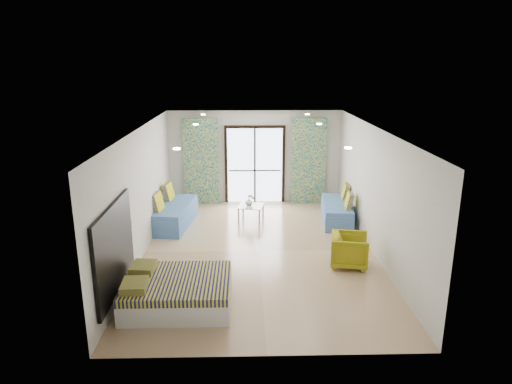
{
  "coord_description": "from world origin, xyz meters",
  "views": [
    {
      "loc": [
        -0.3,
        -9.33,
        4.02
      ],
      "look_at": [
        -0.04,
        0.73,
        1.15
      ],
      "focal_mm": 32.0,
      "sensor_mm": 36.0,
      "label": 1
    }
  ],
  "objects_px": {
    "bed": "(177,291)",
    "daybed_left": "(174,214)",
    "coffee_table": "(251,207)",
    "armchair": "(350,249)",
    "daybed_right": "(337,211)"
  },
  "relations": [
    {
      "from": "bed",
      "to": "daybed_left",
      "type": "relative_size",
      "value": 0.87
    },
    {
      "from": "daybed_left",
      "to": "armchair",
      "type": "xyz_separation_m",
      "value": [
        3.94,
        -2.52,
        0.07
      ]
    },
    {
      "from": "daybed_right",
      "to": "armchair",
      "type": "height_order",
      "value": "daybed_right"
    },
    {
      "from": "bed",
      "to": "armchair",
      "type": "xyz_separation_m",
      "value": [
        3.3,
        1.5,
        0.11
      ]
    },
    {
      "from": "coffee_table",
      "to": "daybed_left",
      "type": "bearing_deg",
      "value": -171.6
    },
    {
      "from": "daybed_left",
      "to": "daybed_right",
      "type": "relative_size",
      "value": 1.09
    },
    {
      "from": "bed",
      "to": "daybed_left",
      "type": "xyz_separation_m",
      "value": [
        -0.64,
        4.02,
        0.05
      ]
    },
    {
      "from": "coffee_table",
      "to": "armchair",
      "type": "height_order",
      "value": "armchair"
    },
    {
      "from": "bed",
      "to": "armchair",
      "type": "relative_size",
      "value": 2.41
    },
    {
      "from": "bed",
      "to": "armchair",
      "type": "height_order",
      "value": "armchair"
    },
    {
      "from": "daybed_right",
      "to": "armchair",
      "type": "relative_size",
      "value": 2.55
    },
    {
      "from": "daybed_left",
      "to": "coffee_table",
      "type": "bearing_deg",
      "value": 15.77
    },
    {
      "from": "daybed_left",
      "to": "coffee_table",
      "type": "xyz_separation_m",
      "value": [
        1.98,
        0.29,
        0.06
      ]
    },
    {
      "from": "daybed_left",
      "to": "daybed_right",
      "type": "distance_m",
      "value": 4.24
    },
    {
      "from": "bed",
      "to": "armchair",
      "type": "bearing_deg",
      "value": 24.45
    }
  ]
}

